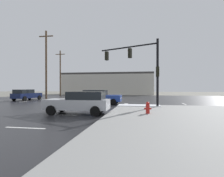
{
  "coord_description": "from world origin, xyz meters",
  "views": [
    {
      "loc": [
        5.34,
        -21.52,
        1.89
      ],
      "look_at": [
        0.65,
        6.23,
        1.73
      ],
      "focal_mm": 28.94,
      "sensor_mm": 36.0,
      "label": 1
    }
  ],
  "objects_px": {
    "traffic_signal_mast": "(140,62)",
    "fire_hydrant": "(148,108)",
    "sedan_silver": "(80,102)",
    "sedan_blue": "(100,97)",
    "sedan_navy": "(26,95)",
    "utility_pole_far": "(46,64)",
    "utility_pole_distant": "(60,72)"
  },
  "relations": [
    {
      "from": "fire_hydrant",
      "to": "sedan_blue",
      "type": "distance_m",
      "value": 9.08
    },
    {
      "from": "utility_pole_far",
      "to": "utility_pole_distant",
      "type": "height_order",
      "value": "utility_pole_far"
    },
    {
      "from": "traffic_signal_mast",
      "to": "sedan_blue",
      "type": "bearing_deg",
      "value": -1.37
    },
    {
      "from": "traffic_signal_mast",
      "to": "fire_hydrant",
      "type": "bearing_deg",
      "value": 120.42
    },
    {
      "from": "utility_pole_far",
      "to": "utility_pole_distant",
      "type": "xyz_separation_m",
      "value": [
        -4.07,
        13.14,
        -0.09
      ]
    },
    {
      "from": "sedan_blue",
      "to": "sedan_silver",
      "type": "relative_size",
      "value": 0.99
    },
    {
      "from": "fire_hydrant",
      "to": "utility_pole_distant",
      "type": "xyz_separation_m",
      "value": [
        -18.57,
        25.67,
        4.76
      ]
    },
    {
      "from": "utility_pole_distant",
      "to": "traffic_signal_mast",
      "type": "bearing_deg",
      "value": -48.51
    },
    {
      "from": "sedan_blue",
      "to": "utility_pole_distant",
      "type": "distance_m",
      "value": 23.05
    },
    {
      "from": "fire_hydrant",
      "to": "sedan_silver",
      "type": "distance_m",
      "value": 4.77
    },
    {
      "from": "traffic_signal_mast",
      "to": "sedan_silver",
      "type": "relative_size",
      "value": 1.36
    },
    {
      "from": "sedan_navy",
      "to": "sedan_silver",
      "type": "xyz_separation_m",
      "value": [
        12.38,
        -11.68,
        0.0
      ]
    },
    {
      "from": "traffic_signal_mast",
      "to": "sedan_silver",
      "type": "xyz_separation_m",
      "value": [
        -4.15,
        -5.44,
        -3.47
      ]
    },
    {
      "from": "sedan_navy",
      "to": "sedan_silver",
      "type": "relative_size",
      "value": 1.02
    },
    {
      "from": "fire_hydrant",
      "to": "sedan_navy",
      "type": "height_order",
      "value": "sedan_navy"
    },
    {
      "from": "sedan_blue",
      "to": "sedan_silver",
      "type": "distance_m",
      "value": 7.58
    },
    {
      "from": "sedan_navy",
      "to": "utility_pole_far",
      "type": "bearing_deg",
      "value": -64.16
    },
    {
      "from": "sedan_blue",
      "to": "utility_pole_far",
      "type": "xyz_separation_m",
      "value": [
        -9.39,
        5.04,
        4.53
      ]
    },
    {
      "from": "fire_hydrant",
      "to": "sedan_silver",
      "type": "height_order",
      "value": "sedan_silver"
    },
    {
      "from": "sedan_silver",
      "to": "utility_pole_distant",
      "type": "xyz_separation_m",
      "value": [
        -13.82,
        25.75,
        4.44
      ]
    },
    {
      "from": "fire_hydrant",
      "to": "sedan_blue",
      "type": "relative_size",
      "value": 0.17
    },
    {
      "from": "traffic_signal_mast",
      "to": "sedan_navy",
      "type": "distance_m",
      "value": 18.0
    },
    {
      "from": "utility_pole_far",
      "to": "traffic_signal_mast",
      "type": "bearing_deg",
      "value": -27.29
    },
    {
      "from": "sedan_silver",
      "to": "fire_hydrant",
      "type": "bearing_deg",
      "value": 179.69
    },
    {
      "from": "fire_hydrant",
      "to": "utility_pole_far",
      "type": "relative_size",
      "value": 0.08
    },
    {
      "from": "sedan_blue",
      "to": "fire_hydrant",
      "type": "bearing_deg",
      "value": -55.46
    },
    {
      "from": "sedan_silver",
      "to": "utility_pole_far",
      "type": "xyz_separation_m",
      "value": [
        -9.75,
        12.61,
        4.53
      ]
    },
    {
      "from": "sedan_blue",
      "to": "sedan_navy",
      "type": "bearing_deg",
      "value": 161.34
    },
    {
      "from": "fire_hydrant",
      "to": "sedan_blue",
      "type": "xyz_separation_m",
      "value": [
        -5.11,
        7.49,
        0.32
      ]
    },
    {
      "from": "fire_hydrant",
      "to": "sedan_silver",
      "type": "bearing_deg",
      "value": -179.04
    },
    {
      "from": "sedan_blue",
      "to": "utility_pole_distant",
      "type": "xyz_separation_m",
      "value": [
        -13.46,
        18.18,
        4.44
      ]
    },
    {
      "from": "sedan_blue",
      "to": "utility_pole_far",
      "type": "relative_size",
      "value": 0.44
    }
  ]
}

